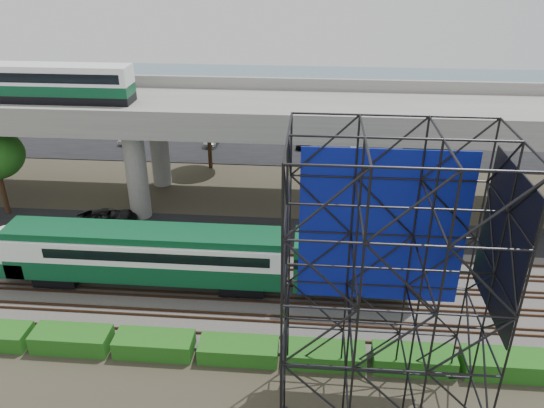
{
  "coord_description": "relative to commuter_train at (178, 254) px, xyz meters",
  "views": [
    {
      "loc": [
        4.9,
        -27.8,
        21.88
      ],
      "look_at": [
        2.09,
        6.0,
        4.94
      ],
      "focal_mm": 35.0,
      "sensor_mm": 36.0,
      "label": 1
    }
  ],
  "objects": [
    {
      "name": "ground",
      "position": [
        3.97,
        -2.0,
        -2.88
      ],
      "size": [
        140.0,
        140.0,
        0.0
      ],
      "primitive_type": "plane",
      "color": "#474233",
      "rests_on": "ground"
    },
    {
      "name": "commuter_train",
      "position": [
        0.0,
        0.0,
        0.0
      ],
      "size": [
        29.3,
        3.06,
        4.3
      ],
      "color": "black",
      "rests_on": "rail_tracks"
    },
    {
      "name": "rail_tracks",
      "position": [
        3.97,
        -0.0,
        -2.6
      ],
      "size": [
        90.0,
        9.52,
        0.16
      ],
      "color": "#472D1E",
      "rests_on": "ballast_bed"
    },
    {
      "name": "suv",
      "position": [
        -8.36,
        8.49,
        -2.1
      ],
      "size": [
        5.43,
        3.41,
        1.4
      ],
      "primitive_type": "imported",
      "rotation": [
        0.0,
        0.0,
        1.8
      ],
      "color": "black",
      "rests_on": "service_road"
    },
    {
      "name": "parking_lot",
      "position": [
        3.97,
        32.0,
        -2.84
      ],
      "size": [
        90.0,
        18.0,
        0.08
      ],
      "primitive_type": "cube",
      "color": "black",
      "rests_on": "ground"
    },
    {
      "name": "scaffold_tower",
      "position": [
        12.36,
        -9.98,
        4.59
      ],
      "size": [
        9.36,
        6.36,
        15.0
      ],
      "color": "black",
      "rests_on": "ground"
    },
    {
      "name": "parked_cars",
      "position": [
        4.91,
        31.72,
        -2.2
      ],
      "size": [
        35.1,
        9.58,
        1.28
      ],
      "color": "white",
      "rests_on": "parking_lot"
    },
    {
      "name": "ballast_bed",
      "position": [
        3.97,
        0.0,
        -2.78
      ],
      "size": [
        90.0,
        12.0,
        0.2
      ],
      "primitive_type": "cube",
      "color": "slate",
      "rests_on": "ground"
    },
    {
      "name": "overpass",
      "position": [
        2.74,
        14.0,
        5.33
      ],
      "size": [
        80.0,
        12.0,
        12.4
      ],
      "color": "#9E9B93",
      "rests_on": "ground"
    },
    {
      "name": "harbor_water",
      "position": [
        3.97,
        54.0,
        -2.87
      ],
      "size": [
        140.0,
        40.0,
        0.03
      ],
      "primitive_type": "cube",
      "color": "#496777",
      "rests_on": "ground"
    },
    {
      "name": "service_road",
      "position": [
        3.97,
        8.5,
        -2.84
      ],
      "size": [
        90.0,
        5.0,
        0.08
      ],
      "primitive_type": "cube",
      "color": "black",
      "rests_on": "ground"
    },
    {
      "name": "hedge_strip",
      "position": [
        4.97,
        -6.3,
        -2.32
      ],
      "size": [
        34.6,
        1.8,
        1.2
      ],
      "color": "#135315",
      "rests_on": "ground"
    },
    {
      "name": "trees",
      "position": [
        -0.7,
        14.17,
        2.69
      ],
      "size": [
        40.94,
        16.94,
        7.69
      ],
      "color": "#382314",
      "rests_on": "ground"
    }
  ]
}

